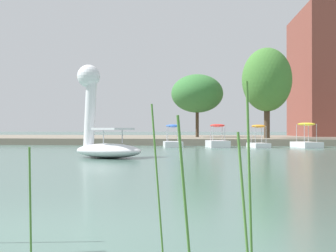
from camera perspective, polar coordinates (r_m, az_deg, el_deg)
ground_plane at (r=5.43m, az=-19.07°, el=-12.79°), size 469.43×469.43×0.00m
shore_bank_far at (r=44.71m, az=4.93°, el=-1.60°), size 125.00×22.73×0.49m
swan_boat at (r=19.50m, az=-8.06°, el=-0.38°), size 3.50×2.84×3.90m
pedal_boat_blue at (r=31.33m, az=0.60°, el=-1.75°), size 1.60×2.20×1.51m
pedal_boat_red at (r=30.90m, az=6.05°, el=-1.86°), size 1.74×2.46×1.52m
pedal_boat_orange at (r=30.87m, az=10.96°, el=-1.75°), size 1.53×1.97×1.48m
pedal_boat_yellow at (r=31.61m, az=16.49°, el=-1.66°), size 1.92×2.43×1.61m
tree_sapling_by_fence at (r=37.72m, az=11.94°, el=5.50°), size 5.49×5.49×7.10m
tree_broadleaf_left at (r=42.10m, az=3.57°, el=3.96°), size 5.84×5.89×5.61m
person_on_path at (r=36.72m, az=-9.16°, el=-0.04°), size 0.28×0.29×1.67m
reed_clump_foreground at (r=4.31m, az=-16.35°, el=-6.66°), size 2.94×1.14×1.59m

